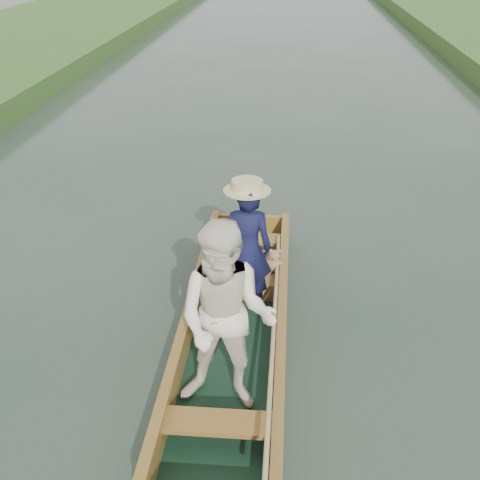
{
  "coord_description": "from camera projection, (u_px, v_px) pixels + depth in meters",
  "views": [
    {
      "loc": [
        0.51,
        -5.47,
        4.09
      ],
      "look_at": [
        0.0,
        0.6,
        0.95
      ],
      "focal_mm": 45.0,
      "sensor_mm": 36.0,
      "label": 1
    }
  ],
  "objects": [
    {
      "name": "ground",
      "position": [
        236.0,
        339.0,
        6.75
      ],
      "size": [
        120.0,
        120.0,
        0.0
      ],
      "primitive_type": "plane",
      "color": "#283D30",
      "rests_on": "ground"
    },
    {
      "name": "punt",
      "position": [
        235.0,
        307.0,
        6.12
      ],
      "size": [
        1.12,
        5.0,
        1.97
      ],
      "color": "black",
      "rests_on": "ground"
    },
    {
      "name": "trees_far",
      "position": [
        232.0,
        44.0,
        8.51
      ],
      "size": [
        21.34,
        5.77,
        4.66
      ],
      "color": "#47331E",
      "rests_on": "ground"
    }
  ]
}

